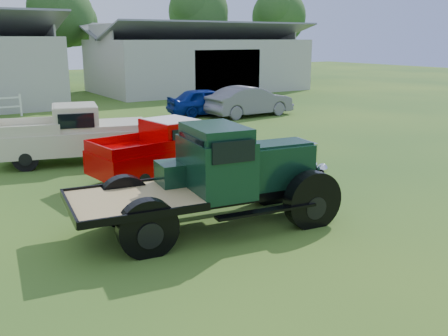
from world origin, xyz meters
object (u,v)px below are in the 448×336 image
red_pickup (170,148)px  white_pickup (73,134)px  misc_car_grey (250,101)px  vintage_flatbed (211,177)px  misc_car_blue (207,102)px

red_pickup → white_pickup: 4.01m
white_pickup → misc_car_grey: white_pickup is taller
red_pickup → misc_car_grey: (9.15, 8.84, -0.09)m
vintage_flatbed → misc_car_grey: vintage_flatbed is taller
white_pickup → misc_car_blue: 11.45m
misc_car_blue → misc_car_grey: misc_car_grey is taller
red_pickup → white_pickup: size_ratio=0.95×
white_pickup → vintage_flatbed: bearing=-70.0°
white_pickup → misc_car_grey: size_ratio=1.06×
white_pickup → red_pickup: bearing=-48.1°
vintage_flatbed → red_pickup: 4.35m
vintage_flatbed → white_pickup: 7.80m
vintage_flatbed → misc_car_grey: (10.20, 13.05, -0.34)m
white_pickup → misc_car_grey: bearing=39.5°
vintage_flatbed → red_pickup: vintage_flatbed is taller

